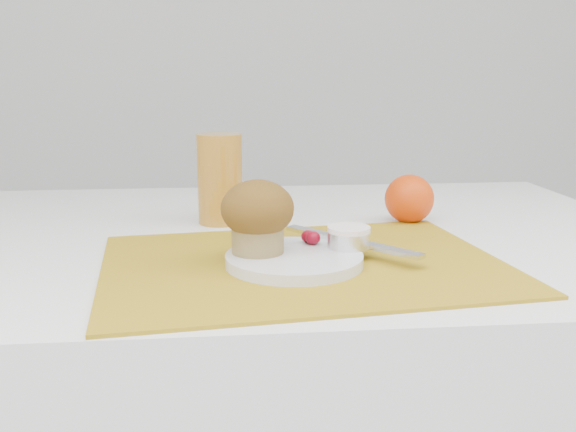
{
  "coord_description": "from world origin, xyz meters",
  "views": [
    {
      "loc": [
        -0.08,
        -0.92,
        1.0
      ],
      "look_at": [
        0.01,
        -0.06,
        0.8
      ],
      "focal_mm": 40.0,
      "sensor_mm": 36.0,
      "label": 1
    }
  ],
  "objects": [
    {
      "name": "placemat",
      "position": [
        0.02,
        -0.13,
        0.75
      ],
      "size": [
        0.55,
        0.43,
        0.0
      ],
      "primitive_type": "cube",
      "rotation": [
        0.0,
        0.0,
        0.11
      ],
      "color": "#A88317",
      "rests_on": "table"
    },
    {
      "name": "orange",
      "position": [
        0.22,
        0.08,
        0.79
      ],
      "size": [
        0.08,
        0.08,
        0.08
      ],
      "primitive_type": "sphere",
      "color": "#E14107",
      "rests_on": "table"
    },
    {
      "name": "cream",
      "position": [
        0.08,
        -0.12,
        0.79
      ],
      "size": [
        0.07,
        0.07,
        0.01
      ],
      "primitive_type": "cylinder",
      "rotation": [
        0.0,
        0.0,
        0.2
      ],
      "color": "white",
      "rests_on": "ramekin"
    },
    {
      "name": "muffin",
      "position": [
        -0.04,
        -0.13,
        0.82
      ],
      "size": [
        0.09,
        0.09,
        0.09
      ],
      "color": "#977D49",
      "rests_on": "plate"
    },
    {
      "name": "juice_glass",
      "position": [
        -0.09,
        0.12,
        0.82
      ],
      "size": [
        0.09,
        0.09,
        0.15
      ],
      "primitive_type": "cylinder",
      "rotation": [
        0.0,
        0.0,
        0.26
      ],
      "color": "#B67922",
      "rests_on": "table"
    },
    {
      "name": "raspberry_near",
      "position": [
        0.03,
        -0.09,
        0.78
      ],
      "size": [
        0.02,
        0.02,
        0.02
      ],
      "primitive_type": "ellipsoid",
      "color": "#59020D",
      "rests_on": "plate"
    },
    {
      "name": "butter_knife",
      "position": [
        0.09,
        -0.1,
        0.77
      ],
      "size": [
        0.16,
        0.18,
        0.01
      ],
      "primitive_type": "cube",
      "rotation": [
        0.0,
        0.0,
        -0.86
      ],
      "color": "silver",
      "rests_on": "plate"
    },
    {
      "name": "plate",
      "position": [
        0.01,
        -0.14,
        0.76
      ],
      "size": [
        0.2,
        0.2,
        0.01
      ],
      "primitive_type": "cylinder",
      "rotation": [
        0.0,
        0.0,
        0.19
      ],
      "color": "silver",
      "rests_on": "placemat"
    },
    {
      "name": "raspberry_far",
      "position": [
        0.04,
        -0.1,
        0.78
      ],
      "size": [
        0.02,
        0.02,
        0.02
      ],
      "primitive_type": "ellipsoid",
      "color": "#5B020F",
      "rests_on": "plate"
    },
    {
      "name": "ramekin",
      "position": [
        0.08,
        -0.12,
        0.78
      ],
      "size": [
        0.06,
        0.06,
        0.02
      ],
      "primitive_type": "cylinder",
      "rotation": [
        0.0,
        0.0,
        0.17
      ],
      "color": "silver",
      "rests_on": "plate"
    }
  ]
}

